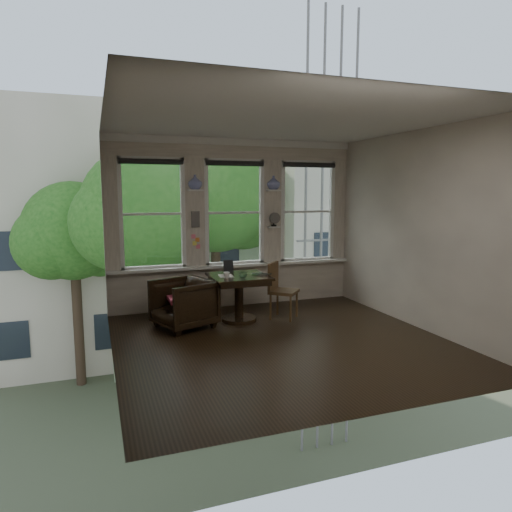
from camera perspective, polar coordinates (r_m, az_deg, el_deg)
name	(u,v)px	position (r m, az deg, el deg)	size (l,w,h in m)	color
ground	(282,342)	(6.48, 3.23, -10.65)	(4.50, 4.50, 0.00)	black
ceiling	(284,120)	(6.21, 3.46, 16.61)	(4.50, 4.50, 0.00)	silver
wall_back	(234,224)	(8.27, -2.75, 4.05)	(4.50, 4.50, 0.00)	beige
wall_front	(381,257)	(4.20, 15.39, -0.08)	(4.50, 4.50, 0.00)	beige
wall_left	(108,240)	(5.68, -18.07, 1.86)	(4.50, 4.50, 0.00)	beige
wall_right	(420,230)	(7.34, 19.78, 3.08)	(4.50, 4.50, 0.00)	beige
window_left	(152,214)	(7.97, -12.83, 5.14)	(1.10, 0.12, 1.90)	white
window_center	(234,213)	(8.26, -2.76, 5.43)	(1.10, 0.12, 1.90)	white
window_right	(307,212)	(8.79, 6.36, 5.54)	(1.10, 0.12, 1.90)	white
shelf_left	(195,190)	(7.98, -7.61, 8.15)	(0.26, 0.16, 0.03)	white
shelf_right	(274,190)	(8.40, 2.21, 8.20)	(0.26, 0.16, 0.03)	white
intercom	(195,219)	(8.02, -7.59, 4.58)	(0.14, 0.06, 0.28)	#59544F
sticky_notes	(196,239)	(8.05, -7.55, 2.09)	(0.16, 0.01, 0.24)	pink
desk_fan	(274,222)	(8.40, 2.24, 4.31)	(0.20, 0.20, 0.24)	#59544F
vase_left	(195,182)	(7.98, -7.63, 9.15)	(0.24, 0.24, 0.25)	white
vase_right	(274,183)	(8.40, 2.21, 9.15)	(0.24, 0.24, 0.25)	white
table	(239,298)	(7.38, -2.15, -5.29)	(0.90, 0.90, 0.75)	black
armchair_left	(184,304)	(7.10, -9.03, -5.90)	(0.81, 0.83, 0.75)	black
cushion_red	(184,299)	(7.08, -9.04, -5.32)	(0.45, 0.45, 0.06)	maroon
side_chair_right	(284,291)	(7.51, 3.51, -4.39)	(0.42, 0.42, 0.92)	#4E321B
laptop	(261,275)	(7.26, 0.64, -2.37)	(0.32, 0.20, 0.02)	black
mug	(226,275)	(7.06, -3.72, -2.40)	(0.10, 0.10, 0.09)	white
drinking_glass	(243,275)	(7.05, -1.66, -2.37)	(0.13, 0.13, 0.10)	white
tablet	(228,267)	(7.46, -3.47, -1.34)	(0.16, 0.02, 0.22)	black
papers	(226,276)	(7.25, -3.78, -2.48)	(0.22, 0.30, 0.00)	silver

